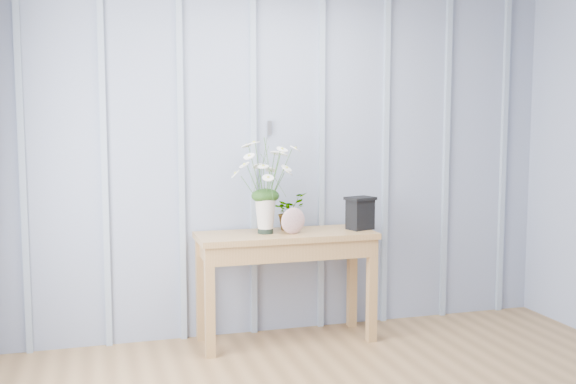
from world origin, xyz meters
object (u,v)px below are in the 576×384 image
object	(u,v)px
felt_disc_vessel	(293,221)
daisy_vase	(265,172)
sideboard	(286,249)
carved_box	(360,213)

from	to	relation	value
felt_disc_vessel	daisy_vase	bearing A→B (deg)	143.91
sideboard	daisy_vase	world-z (taller)	daisy_vase
sideboard	felt_disc_vessel	bearing A→B (deg)	-67.54
felt_disc_vessel	sideboard	bearing A→B (deg)	100.88
daisy_vase	felt_disc_vessel	distance (m)	0.37
felt_disc_vessel	carved_box	size ratio (longest dim) A/B	0.78
daisy_vase	felt_disc_vessel	xyz separation A→B (m)	(0.17, -0.08, -0.32)
sideboard	daisy_vase	distance (m)	0.54
sideboard	carved_box	xyz separation A→B (m)	(0.53, -0.02, 0.23)
sideboard	carved_box	bearing A→B (deg)	-2.13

